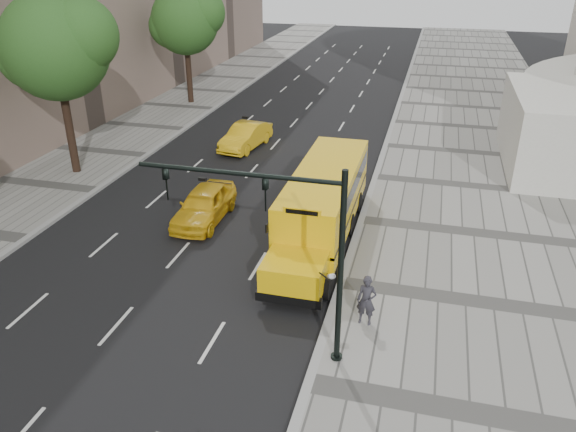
% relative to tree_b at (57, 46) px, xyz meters
% --- Properties ---
extents(ground, '(140.00, 140.00, 0.00)m').
position_rel_tree_b_xyz_m(ground, '(10.40, -2.14, -7.03)').
color(ground, black).
rests_on(ground, ground).
extents(sidewalk_museum, '(12.00, 140.00, 0.15)m').
position_rel_tree_b_xyz_m(sidewalk_museum, '(22.40, -2.14, -6.95)').
color(sidewalk_museum, gray).
rests_on(sidewalk_museum, ground).
extents(sidewalk_far, '(6.00, 140.00, 0.15)m').
position_rel_tree_b_xyz_m(sidewalk_far, '(-0.60, -2.14, -6.95)').
color(sidewalk_far, gray).
rests_on(sidewalk_far, ground).
extents(curb_museum, '(0.30, 140.00, 0.15)m').
position_rel_tree_b_xyz_m(curb_museum, '(16.40, -2.14, -6.95)').
color(curb_museum, gray).
rests_on(curb_museum, ground).
extents(curb_far, '(0.30, 140.00, 0.15)m').
position_rel_tree_b_xyz_m(curb_far, '(2.40, -2.14, -6.95)').
color(curb_far, gray).
rests_on(curb_far, ground).
extents(tree_b, '(6.21, 5.52, 9.75)m').
position_rel_tree_b_xyz_m(tree_b, '(0.00, 0.00, 0.00)').
color(tree_b, black).
rests_on(tree_b, ground).
extents(tree_c, '(5.81, 5.17, 9.06)m').
position_rel_tree_b_xyz_m(tree_c, '(-0.01, 16.10, -0.51)').
color(tree_c, black).
rests_on(tree_c, ground).
extents(school_bus, '(2.96, 11.56, 3.19)m').
position_rel_tree_b_xyz_m(school_bus, '(14.90, -3.83, -5.26)').
color(school_bus, '#EDB608').
rests_on(school_bus, ground).
extents(taxi_near, '(1.96, 4.77, 1.62)m').
position_rel_tree_b_xyz_m(taxi_near, '(9.24, -3.77, -6.22)').
color(taxi_near, gold).
rests_on(taxi_near, ground).
extents(taxi_far, '(2.33, 4.90, 1.55)m').
position_rel_tree_b_xyz_m(taxi_far, '(7.78, 6.65, -6.25)').
color(taxi_far, gold).
rests_on(taxi_far, ground).
extents(pedestrian, '(0.69, 0.48, 1.80)m').
position_rel_tree_b_xyz_m(pedestrian, '(17.61, -10.03, -5.98)').
color(pedestrian, '#2B2A31').
rests_on(pedestrian, sidewalk_museum).
extents(traffic_signal, '(6.18, 0.36, 6.40)m').
position_rel_tree_b_xyz_m(traffic_signal, '(15.59, -12.05, -2.94)').
color(traffic_signal, black).
rests_on(traffic_signal, ground).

